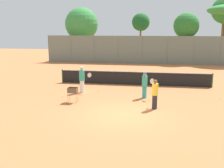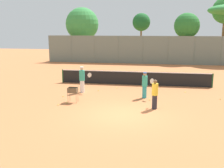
{
  "view_description": "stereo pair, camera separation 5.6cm",
  "coord_description": "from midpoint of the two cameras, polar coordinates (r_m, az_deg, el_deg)",
  "views": [
    {
      "loc": [
        1.57,
        -12.71,
        4.33
      ],
      "look_at": [
        -0.97,
        2.71,
        1.0
      ],
      "focal_mm": 42.0,
      "sensor_mm": 36.0,
      "label": 1
    },
    {
      "loc": [
        1.62,
        -12.7,
        4.33
      ],
      "look_at": [
        -0.97,
        2.71,
        1.0
      ],
      "focal_mm": 42.0,
      "sensor_mm": 36.0,
      "label": 2
    }
  ],
  "objects": [
    {
      "name": "tennis_net",
      "position": [
        20.42,
        4.72,
        1.35
      ],
      "size": [
        11.75,
        0.1,
        1.07
      ],
      "color": "#26592D",
      "rests_on": "ground_plane"
    },
    {
      "name": "tennis_ball_4",
      "position": [
        19.29,
        0.89,
        -0.85
      ],
      "size": [
        0.07,
        0.07,
        0.07
      ],
      "primitive_type": "sphere",
      "color": "#D1E54C",
      "rests_on": "ground_plane"
    },
    {
      "name": "tree_1",
      "position": [
        37.12,
        -6.69,
        12.8
      ],
      "size": [
        4.5,
        4.5,
        7.14
      ],
      "color": "brown",
      "rests_on": "ground_plane"
    },
    {
      "name": "tennis_ball_7",
      "position": [
        18.75,
        15.54,
        -1.67
      ],
      "size": [
        0.07,
        0.07,
        0.07
      ],
      "primitive_type": "sphere",
      "color": "#D1E54C",
      "rests_on": "ground_plane"
    },
    {
      "name": "tennis_ball_0",
      "position": [
        16.27,
        8.06,
        -3.41
      ],
      "size": [
        0.07,
        0.07,
        0.07
      ],
      "primitive_type": "sphere",
      "color": "#D1E54C",
      "rests_on": "ground_plane"
    },
    {
      "name": "player_yellow_shirt",
      "position": [
        16.59,
        7.05,
        -0.16
      ],
      "size": [
        0.8,
        0.54,
        1.64
      ],
      "rotation": [
        0.0,
        0.0,
        5.76
      ],
      "color": "teal",
      "rests_on": "ground_plane"
    },
    {
      "name": "tennis_ball_2",
      "position": [
        17.21,
        -10.7,
        -2.64
      ],
      "size": [
        0.07,
        0.07,
        0.07
      ],
      "primitive_type": "sphere",
      "color": "#D1E54C",
      "rests_on": "ground_plane"
    },
    {
      "name": "tennis_ball_5",
      "position": [
        18.47,
        -3.13,
        -1.44
      ],
      "size": [
        0.07,
        0.07,
        0.07
      ],
      "primitive_type": "sphere",
      "color": "#D1E54C",
      "rests_on": "ground_plane"
    },
    {
      "name": "tree_4",
      "position": [
        34.49,
        15.81,
        12.01
      ],
      "size": [
        3.13,
        3.13,
        6.22
      ],
      "color": "brown",
      "rests_on": "ground_plane"
    },
    {
      "name": "ground_plane",
      "position": [
        13.52,
        2.11,
        -6.66
      ],
      "size": [
        80.0,
        80.0,
        0.0
      ],
      "primitive_type": "plane",
      "color": "#C67242"
    },
    {
      "name": "back_fence",
      "position": [
        32.76,
        6.6,
        7.37
      ],
      "size": [
        24.52,
        0.08,
        3.43
      ],
      "color": "slate",
      "rests_on": "ground_plane"
    },
    {
      "name": "ball_cart",
      "position": [
        15.7,
        -8.6,
        -1.58
      ],
      "size": [
        0.56,
        0.41,
        0.9
      ],
      "color": "brown",
      "rests_on": "ground_plane"
    },
    {
      "name": "player_red_cap",
      "position": [
        18.0,
        -6.63,
        1.04
      ],
      "size": [
        0.93,
        0.37,
        1.78
      ],
      "rotation": [
        0.0,
        0.0,
        6.19
      ],
      "color": "white",
      "rests_on": "ground_plane"
    },
    {
      "name": "tree_2",
      "position": [
        37.75,
        6.24,
        13.17
      ],
      "size": [
        2.47,
        2.47,
        6.41
      ],
      "color": "brown",
      "rests_on": "ground_plane"
    },
    {
      "name": "player_white_outfit",
      "position": [
        14.41,
        9.22,
        -2.14
      ],
      "size": [
        0.34,
        0.89,
        1.63
      ],
      "rotation": [
        0.0,
        0.0,
        1.51
      ],
      "color": "#26262D",
      "rests_on": "ground_plane"
    },
    {
      "name": "tennis_ball_3",
      "position": [
        15.73,
        -9.89,
        -4.01
      ],
      "size": [
        0.07,
        0.07,
        0.07
      ],
      "primitive_type": "sphere",
      "color": "#D1E54C",
      "rests_on": "ground_plane"
    },
    {
      "name": "tennis_ball_1",
      "position": [
        17.63,
        22.39,
        -3.01
      ],
      "size": [
        0.07,
        0.07,
        0.07
      ],
      "primitive_type": "sphere",
      "color": "#D1E54C",
      "rests_on": "ground_plane"
    },
    {
      "name": "tennis_ball_6",
      "position": [
        15.38,
        -11.74,
        -4.46
      ],
      "size": [
        0.07,
        0.07,
        0.07
      ],
      "primitive_type": "sphere",
      "color": "#D1E54C",
      "rests_on": "ground_plane"
    }
  ]
}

